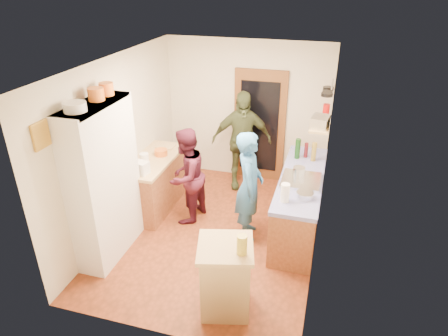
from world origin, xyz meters
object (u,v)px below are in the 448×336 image
at_px(person_left, 189,176).
at_px(person_back, 242,141).
at_px(person_hob, 251,187).
at_px(hutch_body, 104,182).
at_px(island_base, 225,279).
at_px(right_counter_base, 299,204).

height_order(person_left, person_back, person_back).
relative_size(person_hob, person_back, 0.93).
bearing_deg(hutch_body, island_base, -18.61).
height_order(island_base, person_left, person_left).
bearing_deg(person_hob, right_counter_base, -67.20).
height_order(right_counter_base, person_hob, person_hob).
bearing_deg(person_left, person_back, 168.54).
bearing_deg(hutch_body, person_left, 53.64).
distance_m(right_counter_base, person_hob, 0.91).
xyz_separation_m(person_hob, person_left, (-1.04, 0.21, -0.07)).
height_order(right_counter_base, person_back, person_back).
bearing_deg(right_counter_base, hutch_body, -152.53).
bearing_deg(person_back, person_left, -131.68).
height_order(person_hob, person_back, person_back).
xyz_separation_m(person_left, person_back, (0.54, 1.28, 0.13)).
bearing_deg(person_back, hutch_body, -138.30).
bearing_deg(hutch_body, right_counter_base, 27.47).
distance_m(right_counter_base, person_left, 1.76).
bearing_deg(person_left, hutch_body, -24.99).
relative_size(person_left, person_back, 0.85).
relative_size(hutch_body, person_left, 1.42).
bearing_deg(person_hob, person_left, 68.37).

